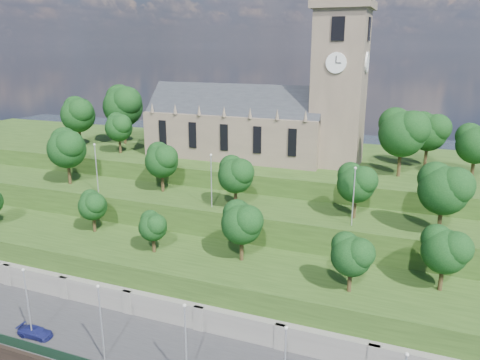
% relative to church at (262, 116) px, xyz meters
% --- Properties ---
extents(promenade, '(160.00, 12.00, 2.00)m').
position_rel_church_xyz_m(promenade, '(-0.79, -39.98, -21.52)').
color(promenade, '#2D2D30').
rests_on(promenade, ground).
extents(retaining_wall, '(160.00, 2.10, 5.00)m').
position_rel_church_xyz_m(retaining_wall, '(-0.79, -34.01, -20.02)').
color(retaining_wall, slate).
rests_on(retaining_wall, ground).
extents(embankment_lower, '(160.00, 12.00, 8.00)m').
position_rel_church_xyz_m(embankment_lower, '(-0.79, -27.98, -18.52)').
color(embankment_lower, '#264316').
rests_on(embankment_lower, ground).
extents(embankment_upper, '(160.00, 10.00, 12.00)m').
position_rel_church_xyz_m(embankment_upper, '(-0.79, -16.98, -16.52)').
color(embankment_upper, '#264316').
rests_on(embankment_upper, ground).
extents(hilltop, '(160.00, 32.00, 15.00)m').
position_rel_church_xyz_m(hilltop, '(-0.79, 4.02, -15.02)').
color(hilltop, '#264316').
rests_on(hilltop, ground).
extents(church, '(38.60, 12.35, 27.60)m').
position_rel_church_xyz_m(church, '(0.00, 0.00, 0.00)').
color(church, brown).
rests_on(church, hilltop).
extents(trees_lower, '(68.41, 8.78, 7.82)m').
position_rel_church_xyz_m(trees_lower, '(4.98, -27.70, -9.79)').
color(trees_lower, '#302412').
rests_on(trees_lower, embankment_lower).
extents(trees_upper, '(64.61, 8.65, 9.48)m').
position_rel_church_xyz_m(trees_upper, '(0.47, -17.89, -4.72)').
color(trees_upper, '#302412').
rests_on(trees_upper, embankment_upper).
extents(trees_hilltop, '(78.15, 15.59, 11.99)m').
position_rel_church_xyz_m(trees_hilltop, '(-5.48, -1.03, -0.55)').
color(trees_hilltop, '#302412').
rests_on(trees_hilltop, hilltop).
extents(lamp_posts_promenade, '(60.36, 0.36, 8.93)m').
position_rel_church_xyz_m(lamp_posts_promenade, '(-2.79, -43.48, -15.43)').
color(lamp_posts_promenade, '#B2B2B7').
rests_on(lamp_posts_promenade, promenade).
extents(lamp_posts_upper, '(40.36, 0.36, 7.90)m').
position_rel_church_xyz_m(lamp_posts_upper, '(-0.79, -19.98, -5.97)').
color(lamp_posts_upper, '#B2B2B7').
rests_on(lamp_posts_upper, embankment_upper).
extents(car_right, '(4.32, 1.96, 1.23)m').
position_rel_church_xyz_m(car_right, '(-12.80, -43.02, -19.91)').
color(car_right, navy).
rests_on(car_right, promenade).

